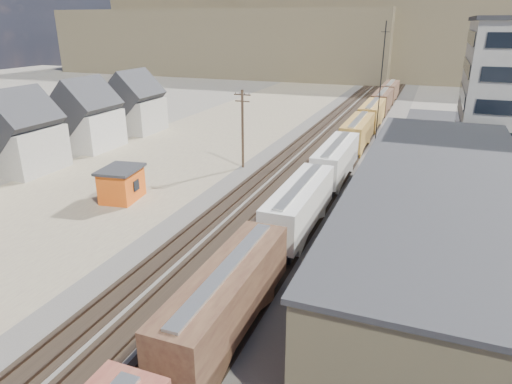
% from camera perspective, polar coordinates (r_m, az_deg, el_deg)
% --- Properties ---
extents(ballast_bed, '(18.00, 200.00, 0.06)m').
position_cam_1_polar(ballast_bed, '(64.29, 8.18, 4.23)').
color(ballast_bed, '#4C4742').
rests_on(ballast_bed, ground).
extents(dirt_yard, '(24.00, 180.00, 0.03)m').
position_cam_1_polar(dirt_yard, '(63.01, -12.06, 3.63)').
color(dirt_yard, '#806C58').
rests_on(dirt_yard, ground).
extents(rail_tracks, '(11.40, 200.00, 0.24)m').
position_cam_1_polar(rail_tracks, '(64.39, 7.71, 4.35)').
color(rail_tracks, black).
rests_on(rail_tracks, ground).
extents(freight_train, '(3.00, 119.74, 4.46)m').
position_cam_1_polar(freight_train, '(61.26, 11.41, 5.90)').
color(freight_train, black).
rests_on(freight_train, ground).
extents(warehouse, '(12.40, 40.40, 7.25)m').
position_cam_1_polar(warehouse, '(38.03, 21.73, -2.85)').
color(warehouse, tan).
rests_on(warehouse, ground).
extents(utility_pole_north, '(2.20, 0.32, 10.00)m').
position_cam_1_polar(utility_pole_north, '(58.11, -1.69, 8.06)').
color(utility_pole_north, '#382619').
rests_on(utility_pole_north, ground).
extents(radio_mast, '(1.20, 0.16, 18.00)m').
position_cam_1_polar(radio_mast, '(71.22, 15.30, 12.78)').
color(radio_mast, black).
rests_on(radio_mast, ground).
extents(hills_north, '(265.00, 80.00, 32.00)m').
position_cam_1_polar(hills_north, '(178.76, 17.80, 18.36)').
color(hills_north, brown).
rests_on(hills_north, ground).
extents(maintenance_shed, '(4.36, 5.29, 3.53)m').
position_cam_1_polar(maintenance_shed, '(50.10, -16.45, 1.01)').
color(maintenance_shed, '#E35815').
rests_on(maintenance_shed, ground).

